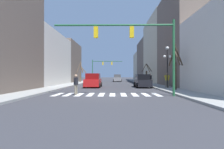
% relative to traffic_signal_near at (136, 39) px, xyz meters
% --- Properties ---
extents(ground_plane, '(240.00, 240.00, 0.00)m').
position_rel_traffic_signal_near_xyz_m(ground_plane, '(-2.22, 0.97, -4.34)').
color(ground_plane, '#38383D').
extents(sidewalk_left, '(2.42, 90.00, 0.15)m').
position_rel_traffic_signal_near_xyz_m(sidewalk_left, '(-8.79, 0.97, -4.27)').
color(sidewalk_left, '#9E9E99').
rests_on(sidewalk_left, ground_plane).
extents(sidewalk_right, '(2.42, 90.00, 0.15)m').
position_rel_traffic_signal_near_xyz_m(sidewalk_right, '(4.35, 0.97, -4.27)').
color(sidewalk_right, '#9E9E99').
rests_on(sidewalk_right, ground_plane).
extents(building_row_left, '(6.00, 35.97, 11.89)m').
position_rel_traffic_signal_near_xyz_m(building_row_left, '(-13.00, 11.63, 0.61)').
color(building_row_left, '#66564C').
rests_on(building_row_left, ground_plane).
extents(building_row_right, '(6.00, 57.61, 13.25)m').
position_rel_traffic_signal_near_xyz_m(building_row_right, '(8.56, 24.26, 1.35)').
color(building_row_right, beige).
rests_on(building_row_right, ground_plane).
extents(crosswalk_stripes, '(8.55, 2.60, 0.01)m').
position_rel_traffic_signal_near_xyz_m(crosswalk_stripes, '(-2.22, 0.98, -4.34)').
color(crosswalk_stripes, white).
rests_on(crosswalk_stripes, ground_plane).
extents(traffic_signal_near, '(9.19, 0.28, 5.81)m').
position_rel_traffic_signal_near_xyz_m(traffic_signal_near, '(0.00, 0.00, 0.00)').
color(traffic_signal_near, '#236038').
rests_on(traffic_signal_near, ground_plane).
extents(traffic_signal_far, '(7.89, 0.28, 5.63)m').
position_rel_traffic_signal_near_xyz_m(traffic_signal_far, '(-4.90, 32.10, -0.19)').
color(traffic_signal_far, '#236038').
rests_on(traffic_signal_far, ground_plane).
extents(street_lamp_right_corner, '(0.95, 0.36, 4.75)m').
position_rel_traffic_signal_near_xyz_m(street_lamp_right_corner, '(4.50, 6.90, -0.85)').
color(street_lamp_right_corner, black).
rests_on(street_lamp_right_corner, sidewalk_right).
extents(car_driving_away_lane, '(2.06, 4.56, 1.79)m').
position_rel_traffic_signal_near_xyz_m(car_driving_away_lane, '(-0.88, 30.45, -3.51)').
color(car_driving_away_lane, gray).
rests_on(car_driving_away_lane, ground_plane).
extents(car_at_intersection, '(1.96, 4.40, 1.71)m').
position_rel_traffic_signal_near_xyz_m(car_at_intersection, '(2.04, 9.51, -3.55)').
color(car_at_intersection, black).
rests_on(car_at_intersection, ground_plane).
extents(car_parked_left_mid, '(2.13, 4.37, 1.82)m').
position_rel_traffic_signal_near_xyz_m(car_parked_left_mid, '(-4.41, 9.63, -3.50)').
color(car_parked_left_mid, red).
rests_on(car_parked_left_mid, ground_plane).
extents(pedestrian_near_right_corner, '(0.30, 0.71, 1.65)m').
position_rel_traffic_signal_near_xyz_m(pedestrian_near_right_corner, '(-4.75, 0.90, -3.37)').
color(pedestrian_near_right_corner, '#7A705B').
rests_on(pedestrian_near_right_corner, ground_plane).
extents(pedestrian_waiting_at_curb, '(0.75, 0.27, 1.73)m').
position_rel_traffic_signal_near_xyz_m(pedestrian_waiting_at_curb, '(4.58, 7.24, -3.16)').
color(pedestrian_waiting_at_curb, '#7A705B').
rests_on(pedestrian_waiting_at_curb, sidewalk_right).
extents(pedestrian_on_left_sidewalk, '(0.63, 0.52, 1.69)m').
position_rel_traffic_signal_near_xyz_m(pedestrian_on_left_sidewalk, '(3.84, 13.27, -3.19)').
color(pedestrian_on_left_sidewalk, '#282D47').
rests_on(pedestrian_on_left_sidewalk, sidewalk_right).
extents(street_tree_left_near, '(2.06, 1.78, 4.35)m').
position_rel_traffic_signal_near_xyz_m(street_tree_left_near, '(-8.92, 24.64, -2.14)').
color(street_tree_left_near, brown).
rests_on(street_tree_left_near, sidewalk_left).
extents(street_tree_right_mid, '(1.09, 2.67, 4.57)m').
position_rel_traffic_signal_near_xyz_m(street_tree_right_mid, '(4.50, 4.35, -1.94)').
color(street_tree_right_mid, '#473828').
rests_on(street_tree_right_mid, sidewalk_right).
extents(street_tree_right_far, '(2.15, 1.69, 3.60)m').
position_rel_traffic_signal_near_xyz_m(street_tree_right_far, '(4.47, 19.49, -2.57)').
color(street_tree_right_far, '#473828').
rests_on(street_tree_right_far, sidewalk_right).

